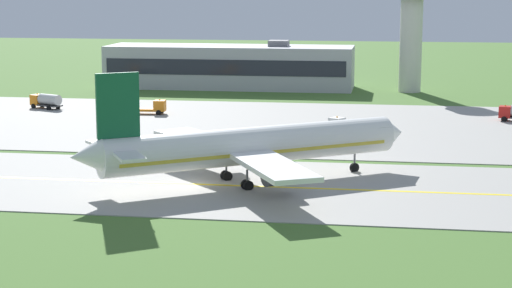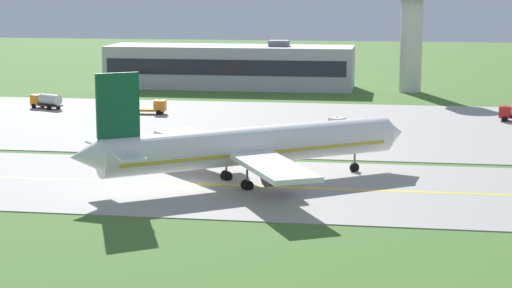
% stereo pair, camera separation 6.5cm
% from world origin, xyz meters
% --- Properties ---
extents(ground_plane, '(500.00, 500.00, 0.00)m').
position_xyz_m(ground_plane, '(0.00, 0.00, 0.00)').
color(ground_plane, '#47702D').
extents(taxiway_strip, '(240.00, 28.00, 0.10)m').
position_xyz_m(taxiway_strip, '(0.00, 0.00, 0.05)').
color(taxiway_strip, '#9E9B93').
rests_on(taxiway_strip, ground).
extents(apron_pad, '(140.00, 52.00, 0.10)m').
position_xyz_m(apron_pad, '(10.00, 42.00, 0.05)').
color(apron_pad, '#9E9B93').
rests_on(apron_pad, ground).
extents(taxiway_centreline, '(220.00, 0.60, 0.01)m').
position_xyz_m(taxiway_centreline, '(0.00, 0.00, 0.11)').
color(taxiway_centreline, yellow).
rests_on(taxiway_centreline, taxiway_strip).
extents(airplane_lead, '(34.22, 28.84, 12.70)m').
position_xyz_m(airplane_lead, '(6.02, 1.44, 4.13)').
color(airplane_lead, white).
rests_on(airplane_lead, ground).
extents(service_truck_baggage, '(6.58, 4.93, 2.59)m').
position_xyz_m(service_truck_baggage, '(12.15, 36.19, 1.18)').
color(service_truck_baggage, silver).
rests_on(service_truck_baggage, ground).
extents(service_truck_catering, '(6.49, 2.59, 2.59)m').
position_xyz_m(service_truck_catering, '(-18.25, 50.41, 1.18)').
color(service_truck_catering, orange).
rests_on(service_truck_catering, ground).
extents(service_truck_pushback, '(6.31, 4.37, 2.65)m').
position_xyz_m(service_truck_pushback, '(-38.18, 53.92, 1.53)').
color(service_truck_pushback, orange).
rests_on(service_truck_pushback, ground).
extents(terminal_building, '(51.03, 13.38, 9.93)m').
position_xyz_m(terminal_building, '(-12.67, 90.89, 4.38)').
color(terminal_building, '#B2B2B7').
rests_on(terminal_building, ground).
extents(control_tower, '(7.60, 7.60, 23.39)m').
position_xyz_m(control_tower, '(24.26, 89.18, 14.27)').
color(control_tower, silver).
rests_on(control_tower, ground).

